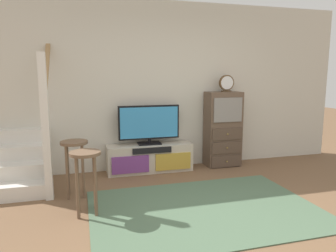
# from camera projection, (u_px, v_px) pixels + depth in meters

# --- Properties ---
(ground_plane) EXTENTS (20.00, 20.00, 0.00)m
(ground_plane) POSITION_uv_depth(u_px,v_px,m) (228.00, 234.00, 3.05)
(ground_plane) COLOR brown
(back_wall) EXTENTS (6.40, 0.12, 2.70)m
(back_wall) POSITION_uv_depth(u_px,v_px,m) (163.00, 86.00, 5.17)
(back_wall) COLOR beige
(back_wall) RESTS_ON ground_plane
(area_rug) EXTENTS (2.60, 1.80, 0.01)m
(area_rug) POSITION_uv_depth(u_px,v_px,m) (205.00, 209.00, 3.62)
(area_rug) COLOR #4C664C
(area_rug) RESTS_ON ground_plane
(media_console) EXTENTS (1.36, 0.38, 0.44)m
(media_console) POSITION_uv_depth(u_px,v_px,m) (150.00, 158.00, 5.02)
(media_console) COLOR #BCB29E
(media_console) RESTS_ON ground_plane
(television) EXTENTS (0.97, 0.22, 0.62)m
(television) POSITION_uv_depth(u_px,v_px,m) (149.00, 124.00, 4.95)
(television) COLOR black
(television) RESTS_ON media_console
(side_cabinet) EXTENTS (0.58, 0.38, 1.26)m
(side_cabinet) POSITION_uv_depth(u_px,v_px,m) (223.00, 129.00, 5.30)
(side_cabinet) COLOR brown
(side_cabinet) RESTS_ON ground_plane
(desk_clock) EXTENTS (0.25, 0.08, 0.28)m
(desk_clock) POSITION_uv_depth(u_px,v_px,m) (226.00, 83.00, 5.17)
(desk_clock) COLOR #4C3823
(desk_clock) RESTS_ON side_cabinet
(staircase) EXTENTS (1.00, 1.36, 2.20)m
(staircase) POSITION_uv_depth(u_px,v_px,m) (18.00, 157.00, 4.49)
(staircase) COLOR silver
(staircase) RESTS_ON ground_plane
(bar_stool_near) EXTENTS (0.34, 0.34, 0.72)m
(bar_stool_near) POSITION_uv_depth(u_px,v_px,m) (86.00, 168.00, 3.41)
(bar_stool_near) COLOR brown
(bar_stool_near) RESTS_ON ground_plane
(bar_stool_far) EXTENTS (0.34, 0.34, 0.72)m
(bar_stool_far) POSITION_uv_depth(u_px,v_px,m) (75.00, 156.00, 3.94)
(bar_stool_far) COLOR brown
(bar_stool_far) RESTS_ON ground_plane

